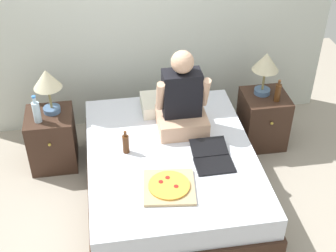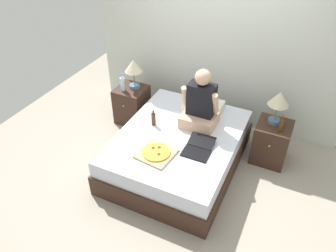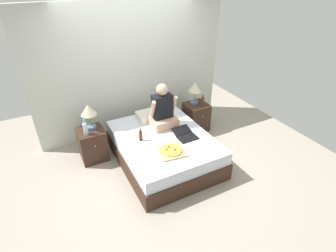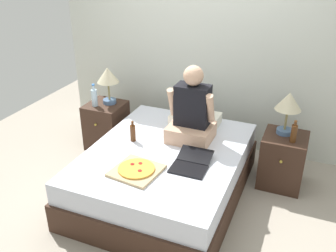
{
  "view_description": "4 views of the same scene",
  "coord_description": "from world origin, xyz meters",
  "px_view_note": "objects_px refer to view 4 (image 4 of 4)",
  "views": [
    {
      "loc": [
        -0.52,
        -3.09,
        3.08
      ],
      "look_at": [
        -0.03,
        -0.04,
        0.81
      ],
      "focal_mm": 50.0,
      "sensor_mm": 36.0,
      "label": 1
    },
    {
      "loc": [
        1.26,
        -2.97,
        3.07
      ],
      "look_at": [
        -0.1,
        -0.09,
        0.67
      ],
      "focal_mm": 35.0,
      "sensor_mm": 36.0,
      "label": 2
    },
    {
      "loc": [
        -1.61,
        -3.28,
        2.94
      ],
      "look_at": [
        0.03,
        -0.12,
        0.76
      ],
      "focal_mm": 28.0,
      "sensor_mm": 36.0,
      "label": 3
    },
    {
      "loc": [
        1.25,
        -2.92,
        2.36
      ],
      "look_at": [
        0.04,
        -0.02,
        0.79
      ],
      "focal_mm": 40.0,
      "sensor_mm": 36.0,
      "label": 4
    }
  ],
  "objects_px": {
    "person_seated": "(192,113)",
    "pizza_box": "(136,170)",
    "nightstand_left": "(107,125)",
    "lamp_on_right_nightstand": "(289,104)",
    "lamp_on_left_nightstand": "(108,78)",
    "beer_bottle_on_bed": "(133,133)",
    "nightstand_right": "(282,160)",
    "water_bottle": "(94,97)",
    "laptop": "(191,164)",
    "beer_bottle": "(294,133)",
    "bed": "(165,172)"
  },
  "relations": [
    {
      "from": "person_seated",
      "to": "pizza_box",
      "type": "relative_size",
      "value": 1.75
    },
    {
      "from": "nightstand_left",
      "to": "person_seated",
      "type": "height_order",
      "value": "person_seated"
    },
    {
      "from": "person_seated",
      "to": "nightstand_left",
      "type": "bearing_deg",
      "value": 165.84
    },
    {
      "from": "lamp_on_right_nightstand",
      "to": "person_seated",
      "type": "bearing_deg",
      "value": -158.0
    },
    {
      "from": "lamp_on_left_nightstand",
      "to": "beer_bottle_on_bed",
      "type": "height_order",
      "value": "lamp_on_left_nightstand"
    },
    {
      "from": "lamp_on_right_nightstand",
      "to": "nightstand_left",
      "type": "bearing_deg",
      "value": -178.64
    },
    {
      "from": "nightstand_right",
      "to": "person_seated",
      "type": "height_order",
      "value": "person_seated"
    },
    {
      "from": "nightstand_left",
      "to": "nightstand_right",
      "type": "xyz_separation_m",
      "value": [
        2.14,
        0.0,
        0.0
      ]
    },
    {
      "from": "water_bottle",
      "to": "person_seated",
      "type": "distance_m",
      "value": 1.32
    },
    {
      "from": "nightstand_right",
      "to": "person_seated",
      "type": "bearing_deg",
      "value": -161.42
    },
    {
      "from": "nightstand_left",
      "to": "pizza_box",
      "type": "bearing_deg",
      "value": -47.88
    },
    {
      "from": "water_bottle",
      "to": "laptop",
      "type": "bearing_deg",
      "value": -26.13
    },
    {
      "from": "lamp_on_left_nightstand",
      "to": "laptop",
      "type": "xyz_separation_m",
      "value": [
        1.35,
        -0.86,
        -0.37
      ]
    },
    {
      "from": "water_bottle",
      "to": "nightstand_right",
      "type": "distance_m",
      "value": 2.25
    },
    {
      "from": "lamp_on_left_nightstand",
      "to": "laptop",
      "type": "distance_m",
      "value": 1.65
    },
    {
      "from": "beer_bottle",
      "to": "laptop",
      "type": "height_order",
      "value": "beer_bottle"
    },
    {
      "from": "nightstand_right",
      "to": "lamp_on_right_nightstand",
      "type": "relative_size",
      "value": 1.27
    },
    {
      "from": "nightstand_right",
      "to": "water_bottle",
      "type": "bearing_deg",
      "value": -177.68
    },
    {
      "from": "laptop",
      "to": "lamp_on_left_nightstand",
      "type": "bearing_deg",
      "value": 147.48
    },
    {
      "from": "pizza_box",
      "to": "bed",
      "type": "bearing_deg",
      "value": 78.91
    },
    {
      "from": "water_bottle",
      "to": "beer_bottle",
      "type": "relative_size",
      "value": 1.2
    },
    {
      "from": "beer_bottle",
      "to": "beer_bottle_on_bed",
      "type": "height_order",
      "value": "beer_bottle"
    },
    {
      "from": "nightstand_left",
      "to": "laptop",
      "type": "relative_size",
      "value": 1.37
    },
    {
      "from": "bed",
      "to": "laptop",
      "type": "height_order",
      "value": "laptop"
    },
    {
      "from": "beer_bottle",
      "to": "pizza_box",
      "type": "distance_m",
      "value": 1.58
    },
    {
      "from": "person_seated",
      "to": "nightstand_right",
      "type": "bearing_deg",
      "value": 18.58
    },
    {
      "from": "beer_bottle_on_bed",
      "to": "beer_bottle",
      "type": "bearing_deg",
      "value": 17.51
    },
    {
      "from": "laptop",
      "to": "water_bottle",
      "type": "bearing_deg",
      "value": 153.87
    },
    {
      "from": "pizza_box",
      "to": "beer_bottle_on_bed",
      "type": "xyz_separation_m",
      "value": [
        -0.29,
        0.5,
        0.07
      ]
    },
    {
      "from": "bed",
      "to": "nightstand_left",
      "type": "distance_m",
      "value": 1.24
    },
    {
      "from": "bed",
      "to": "pizza_box",
      "type": "relative_size",
      "value": 4.24
    },
    {
      "from": "lamp_on_left_nightstand",
      "to": "pizza_box",
      "type": "height_order",
      "value": "lamp_on_left_nightstand"
    },
    {
      "from": "beer_bottle_on_bed",
      "to": "pizza_box",
      "type": "bearing_deg",
      "value": -59.72
    },
    {
      "from": "person_seated",
      "to": "laptop",
      "type": "height_order",
      "value": "person_seated"
    },
    {
      "from": "nightstand_left",
      "to": "pizza_box",
      "type": "height_order",
      "value": "nightstand_left"
    },
    {
      "from": "pizza_box",
      "to": "nightstand_left",
      "type": "bearing_deg",
      "value": 132.12
    },
    {
      "from": "person_seated",
      "to": "pizza_box",
      "type": "bearing_deg",
      "value": -107.2
    },
    {
      "from": "bed",
      "to": "beer_bottle",
      "type": "bearing_deg",
      "value": 25.17
    },
    {
      "from": "water_bottle",
      "to": "laptop",
      "type": "xyz_separation_m",
      "value": [
        1.47,
        -0.72,
        -0.16
      ]
    },
    {
      "from": "nightstand_left",
      "to": "pizza_box",
      "type": "distance_m",
      "value": 1.48
    },
    {
      "from": "water_bottle",
      "to": "nightstand_right",
      "type": "height_order",
      "value": "water_bottle"
    },
    {
      "from": "nightstand_left",
      "to": "pizza_box",
      "type": "relative_size",
      "value": 1.29
    },
    {
      "from": "laptop",
      "to": "pizza_box",
      "type": "xyz_separation_m",
      "value": [
        -0.41,
        -0.27,
        -0.0
      ]
    },
    {
      "from": "beer_bottle",
      "to": "laptop",
      "type": "xyz_separation_m",
      "value": [
        -0.81,
        -0.71,
        -0.14
      ]
    },
    {
      "from": "nightstand_right",
      "to": "lamp_on_right_nightstand",
      "type": "xyz_separation_m",
      "value": [
        -0.03,
        0.05,
        0.61
      ]
    },
    {
      "from": "pizza_box",
      "to": "lamp_on_right_nightstand",
      "type": "bearing_deg",
      "value": 45.2
    },
    {
      "from": "bed",
      "to": "lamp_on_right_nightstand",
      "type": "height_order",
      "value": "lamp_on_right_nightstand"
    },
    {
      "from": "nightstand_left",
      "to": "pizza_box",
      "type": "xyz_separation_m",
      "value": [
        0.98,
        -1.08,
        0.24
      ]
    },
    {
      "from": "beer_bottle",
      "to": "person_seated",
      "type": "xyz_separation_m",
      "value": [
        -0.99,
        -0.21,
        0.13
      ]
    },
    {
      "from": "bed",
      "to": "beer_bottle_on_bed",
      "type": "height_order",
      "value": "beer_bottle_on_bed"
    }
  ]
}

